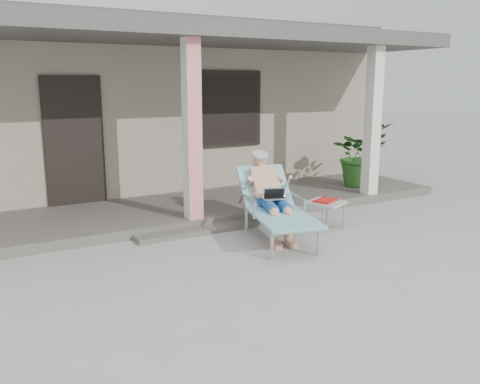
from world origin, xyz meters
TOP-DOWN VIEW (x-y plane):
  - ground at (0.00, 0.00)m, footprint 60.00×60.00m
  - house at (0.00, 6.50)m, footprint 10.40×5.40m
  - porch_deck at (0.00, 3.00)m, footprint 10.00×2.00m
  - porch_overhang at (0.00, 2.95)m, footprint 10.00×2.30m
  - porch_step at (0.00, 1.85)m, footprint 2.00×0.30m
  - lounger at (0.78, 1.19)m, footprint 1.16×1.96m
  - side_table at (1.70, 1.17)m, footprint 0.65×0.65m
  - potted_palm at (3.84, 2.79)m, footprint 1.28×1.15m

SIDE VIEW (x-z plane):
  - ground at x=0.00m, z-range 0.00..0.00m
  - porch_step at x=0.00m, z-range 0.00..0.07m
  - porch_deck at x=0.00m, z-range 0.00..0.15m
  - side_table at x=1.70m, z-range 0.15..0.59m
  - lounger at x=0.78m, z-range 0.14..1.37m
  - potted_palm at x=3.84m, z-range 0.15..1.40m
  - house at x=0.00m, z-range 0.02..3.32m
  - porch_overhang at x=0.00m, z-range 1.36..4.21m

